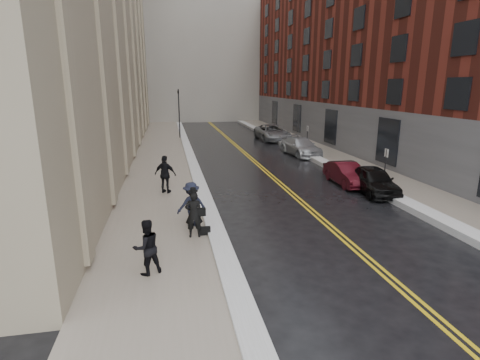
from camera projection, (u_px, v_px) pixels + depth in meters
name	position (u px, v px, depth m)	size (l,w,h in m)	color
ground	(296.00, 266.00, 11.96)	(160.00, 160.00, 0.00)	black
sidewalk_left	(160.00, 166.00, 26.34)	(4.00, 64.00, 0.15)	gray
sidewalk_right	(339.00, 159.00, 28.82)	(3.00, 64.00, 0.15)	gray
lane_stripe_a	(255.00, 163.00, 27.62)	(0.12, 64.00, 0.01)	gold
lane_stripe_b	(258.00, 163.00, 27.66)	(0.12, 64.00, 0.01)	gold
snow_ridge_left	(193.00, 164.00, 26.75)	(0.70, 60.80, 0.26)	white
snow_ridge_right	(316.00, 159.00, 28.46)	(0.85, 60.80, 0.30)	white
building_right	(397.00, 47.00, 34.83)	(14.00, 50.00, 18.00)	maroon
traffic_signal	(179.00, 110.00, 39.26)	(0.18, 0.15, 5.20)	black
parking_sign_near	(385.00, 164.00, 20.69)	(0.06, 0.35, 2.23)	black
parking_sign_far	(307.00, 136.00, 32.10)	(0.06, 0.35, 2.23)	black
car_black	(374.00, 180.00, 19.89)	(1.67, 4.16, 1.42)	black
car_maroon	(346.00, 174.00, 21.65)	(1.36, 3.89, 1.28)	#3F0B13
car_silver_near	(301.00, 146.00, 30.67)	(2.01, 4.94, 1.43)	#B1B5BA
car_silver_far	(272.00, 133.00, 38.89)	(2.68, 5.81, 1.61)	gray
pedestrian_main	(194.00, 214.00, 13.71)	(0.64, 0.42, 1.76)	black
pedestrian_a	(147.00, 247.00, 11.01)	(0.83, 0.64, 1.70)	black
pedestrian_b	(192.00, 204.00, 14.76)	(1.17, 0.67, 1.81)	black
pedestrian_c	(165.00, 174.00, 19.33)	(1.16, 0.48, 1.97)	black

